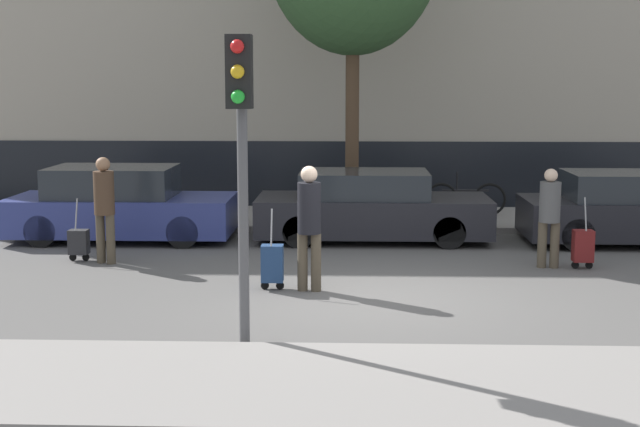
{
  "coord_description": "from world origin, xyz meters",
  "views": [
    {
      "loc": [
        -0.27,
        -12.2,
        3.05
      ],
      "look_at": [
        -0.79,
        1.8,
        0.95
      ],
      "focal_mm": 50.0,
      "sensor_mm": 36.0,
      "label": 1
    }
  ],
  "objects_px": {
    "trolley_center": "(272,264)",
    "parked_bicycle": "(465,199)",
    "parked_car_0": "(120,206)",
    "parked_car_2": "(637,210)",
    "pedestrian_right": "(550,212)",
    "traffic_light": "(241,127)",
    "pedestrian_left": "(104,203)",
    "pedestrian_center": "(309,220)",
    "trolley_right": "(583,246)",
    "trolley_left": "(79,242)",
    "parked_car_1": "(371,208)"
  },
  "relations": [
    {
      "from": "trolley_left",
      "to": "traffic_light",
      "type": "relative_size",
      "value": 0.3
    },
    {
      "from": "trolley_left",
      "to": "pedestrian_center",
      "type": "height_order",
      "value": "pedestrian_center"
    },
    {
      "from": "pedestrian_left",
      "to": "parked_bicycle",
      "type": "distance_m",
      "value": 8.17
    },
    {
      "from": "trolley_center",
      "to": "parked_bicycle",
      "type": "height_order",
      "value": "trolley_center"
    },
    {
      "from": "pedestrian_center",
      "to": "trolley_center",
      "type": "bearing_deg",
      "value": -179.95
    },
    {
      "from": "parked_car_0",
      "to": "pedestrian_center",
      "type": "xyz_separation_m",
      "value": [
        3.85,
        -4.08,
        0.39
      ]
    },
    {
      "from": "parked_car_2",
      "to": "trolley_center",
      "type": "relative_size",
      "value": 3.57
    },
    {
      "from": "trolley_center",
      "to": "parked_car_1",
      "type": "bearing_deg",
      "value": 69.86
    },
    {
      "from": "trolley_center",
      "to": "pedestrian_right",
      "type": "bearing_deg",
      "value": 21.27
    },
    {
      "from": "parked_car_1",
      "to": "pedestrian_center",
      "type": "relative_size",
      "value": 2.42
    },
    {
      "from": "trolley_left",
      "to": "parked_bicycle",
      "type": "xyz_separation_m",
      "value": [
        7.11,
        4.61,
        0.17
      ]
    },
    {
      "from": "parked_car_0",
      "to": "parked_car_1",
      "type": "distance_m",
      "value": 4.82
    },
    {
      "from": "trolley_center",
      "to": "pedestrian_right",
      "type": "relative_size",
      "value": 0.74
    },
    {
      "from": "pedestrian_center",
      "to": "parked_bicycle",
      "type": "xyz_separation_m",
      "value": [
        3.08,
        6.64,
        -0.56
      ]
    },
    {
      "from": "parked_car_1",
      "to": "pedestrian_right",
      "type": "xyz_separation_m",
      "value": [
        2.86,
        -2.44,
        0.29
      ]
    },
    {
      "from": "parked_car_0",
      "to": "trolley_left",
      "type": "relative_size",
      "value": 3.95
    },
    {
      "from": "parked_car_1",
      "to": "traffic_light",
      "type": "xyz_separation_m",
      "value": [
        -1.59,
        -7.07,
        1.9
      ]
    },
    {
      "from": "trolley_right",
      "to": "parked_bicycle",
      "type": "height_order",
      "value": "trolley_right"
    },
    {
      "from": "parked_car_1",
      "to": "trolley_left",
      "type": "distance_m",
      "value": 5.46
    },
    {
      "from": "pedestrian_right",
      "to": "traffic_light",
      "type": "relative_size",
      "value": 0.46
    },
    {
      "from": "parked_car_2",
      "to": "trolley_center",
      "type": "distance_m",
      "value": 7.62
    },
    {
      "from": "parked_car_2",
      "to": "trolley_right",
      "type": "relative_size",
      "value": 3.65
    },
    {
      "from": "pedestrian_left",
      "to": "trolley_left",
      "type": "relative_size",
      "value": 1.66
    },
    {
      "from": "parked_car_2",
      "to": "parked_bicycle",
      "type": "distance_m",
      "value": 3.89
    },
    {
      "from": "parked_car_0",
      "to": "parked_bicycle",
      "type": "xyz_separation_m",
      "value": [
        6.93,
        2.56,
        -0.17
      ]
    },
    {
      "from": "pedestrian_center",
      "to": "pedestrian_right",
      "type": "distance_m",
      "value": 4.23
    },
    {
      "from": "parked_car_1",
      "to": "trolley_left",
      "type": "height_order",
      "value": "parked_car_1"
    },
    {
      "from": "parked_car_0",
      "to": "pedestrian_left",
      "type": "xyz_separation_m",
      "value": [
        0.33,
        -2.23,
        0.36
      ]
    },
    {
      "from": "pedestrian_left",
      "to": "parked_car_1",
      "type": "bearing_deg",
      "value": 47.57
    },
    {
      "from": "pedestrian_left",
      "to": "traffic_light",
      "type": "distance_m",
      "value": 5.74
    },
    {
      "from": "trolley_center",
      "to": "trolley_left",
      "type": "bearing_deg",
      "value": 150.47
    },
    {
      "from": "parked_car_2",
      "to": "trolley_right",
      "type": "distance_m",
      "value": 2.81
    },
    {
      "from": "trolley_left",
      "to": "trolley_center",
      "type": "relative_size",
      "value": 0.89
    },
    {
      "from": "pedestrian_center",
      "to": "trolley_center",
      "type": "height_order",
      "value": "pedestrian_center"
    },
    {
      "from": "trolley_center",
      "to": "trolley_right",
      "type": "bearing_deg",
      "value": 18.48
    },
    {
      "from": "parked_car_1",
      "to": "trolley_right",
      "type": "bearing_deg",
      "value": -36.21
    },
    {
      "from": "pedestrian_left",
      "to": "traffic_light",
      "type": "height_order",
      "value": "traffic_light"
    },
    {
      "from": "trolley_left",
      "to": "parked_car_2",
      "type": "bearing_deg",
      "value": 11.24
    },
    {
      "from": "trolley_center",
      "to": "pedestrian_right",
      "type": "distance_m",
      "value": 4.74
    },
    {
      "from": "parked_bicycle",
      "to": "pedestrian_center",
      "type": "bearing_deg",
      "value": -114.9
    },
    {
      "from": "trolley_left",
      "to": "parked_bicycle",
      "type": "bearing_deg",
      "value": 32.93
    },
    {
      "from": "trolley_center",
      "to": "pedestrian_center",
      "type": "bearing_deg",
      "value": -6.49
    },
    {
      "from": "trolley_right",
      "to": "parked_bicycle",
      "type": "distance_m",
      "value": 5.1
    },
    {
      "from": "trolley_right",
      "to": "pedestrian_center",
      "type": "bearing_deg",
      "value": -158.69
    },
    {
      "from": "trolley_left",
      "to": "traffic_light",
      "type": "distance_m",
      "value": 6.37
    },
    {
      "from": "parked_car_2",
      "to": "traffic_light",
      "type": "xyz_separation_m",
      "value": [
        -6.57,
        -6.88,
        1.9
      ]
    },
    {
      "from": "trolley_center",
      "to": "traffic_light",
      "type": "xyz_separation_m",
      "value": [
        -0.07,
        -2.93,
        2.14
      ]
    },
    {
      "from": "trolley_center",
      "to": "parked_car_2",
      "type": "bearing_deg",
      "value": 31.32
    },
    {
      "from": "parked_car_0",
      "to": "parked_car_2",
      "type": "xyz_separation_m",
      "value": [
        9.81,
        -0.06,
        -0.02
      ]
    },
    {
      "from": "traffic_light",
      "to": "parked_bicycle",
      "type": "xyz_separation_m",
      "value": [
        3.7,
        9.51,
        -2.04
      ]
    }
  ]
}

